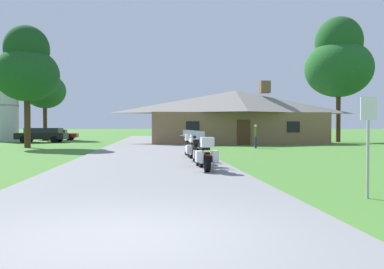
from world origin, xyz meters
TOP-DOWN VIEW (x-y plane):
  - ground_plane at (0.00, 20.00)m, footprint 500.00×500.00m
  - asphalt_driveway at (0.00, 18.00)m, footprint 6.40×80.00m
  - motorcycle_black_nearest_to_camera at (2.02, 7.90)m, footprint 0.73×2.08m
  - motorcycle_black_second_in_row at (2.00, 10.06)m, footprint 0.66×2.08m
  - motorcycle_white_third_in_row at (2.05, 11.98)m, footprint 0.75×2.08m
  - motorcycle_orange_farthest_in_row at (2.00, 14.12)m, footprint 0.66×2.08m
  - stone_lodge at (7.76, 30.57)m, footprint 16.09×7.07m
  - bystander_olive_shirt_near_lodge at (7.49, 22.25)m, footprint 0.29×0.54m
  - metal_signpost_roadside at (4.81, 2.70)m, footprint 0.36×0.06m
  - tree_right_of_lodge at (18.57, 32.70)m, footprint 6.59×6.59m
  - tree_left_far at (-11.97, 41.44)m, footprint 4.66×4.66m
  - tree_left_near at (-8.75, 24.46)m, footprint 4.54×4.54m
  - metal_silo_distant at (-15.70, 38.70)m, footprint 3.47×3.47m
  - parked_black_suv_far_left at (-10.29, 34.05)m, footprint 4.71×2.13m
  - parked_red_sedan_far_left at (-10.29, 40.41)m, footprint 4.27×2.04m

SIDE VIEW (x-z plane):
  - ground_plane at x=0.00m, z-range 0.00..0.00m
  - asphalt_driveway at x=0.00m, z-range 0.00..0.06m
  - motorcycle_black_nearest_to_camera at x=2.02m, z-range -0.04..1.26m
  - motorcycle_white_third_in_row at x=2.05m, z-range -0.04..1.26m
  - motorcycle_black_second_in_row at x=2.00m, z-range -0.03..1.27m
  - motorcycle_orange_farthest_in_row at x=2.00m, z-range -0.03..1.27m
  - parked_red_sedan_far_left at x=-10.29m, z-range 0.04..1.24m
  - parked_black_suv_far_left at x=-10.29m, z-range 0.08..1.48m
  - bystander_olive_shirt_near_lodge at x=7.49m, z-range 0.10..1.76m
  - metal_signpost_roadside at x=4.81m, z-range 0.28..2.42m
  - stone_lodge at x=7.76m, z-range -0.38..5.33m
  - metal_silo_distant at x=-15.70m, z-range 0.01..8.37m
  - tree_left_near at x=-8.75m, z-range 1.40..10.19m
  - tree_left_far at x=-11.97m, z-range 1.52..10.72m
  - tree_right_of_lodge at x=18.57m, z-range 1.85..14.22m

